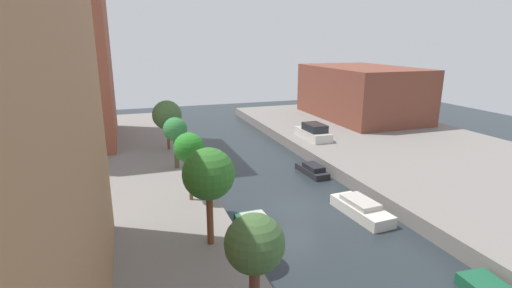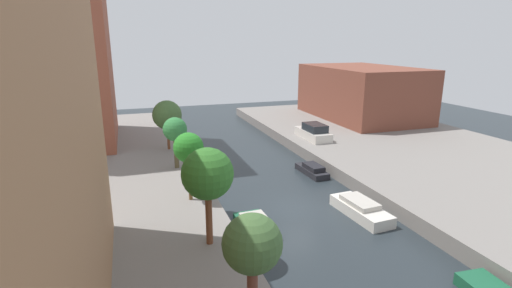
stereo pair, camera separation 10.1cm
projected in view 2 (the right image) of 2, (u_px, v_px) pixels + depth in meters
The scene contains 14 objects.
ground_plane at pixel (297, 208), 24.81m from camera, with size 84.00×84.00×0.00m, color #232B30.
quay_left at pixel (34, 238), 20.06m from camera, with size 20.00×64.00×1.00m, color gray.
quay_right at pixel (477, 176), 29.30m from camera, with size 20.00×64.00×1.00m, color gray.
apartment_tower_far at pixel (46, 22), 34.09m from camera, with size 10.00×12.24×21.94m, color brown.
low_block_right at pixel (361, 92), 48.02m from camera, with size 10.00×15.87×6.29m, color brown.
street_tree_1 at pixel (252, 247), 11.63m from camera, with size 1.87×1.87×4.48m.
street_tree_2 at pixel (207, 175), 17.69m from camera, with size 2.44×2.44×4.76m.
street_tree_3 at pixel (189, 148), 22.85m from camera, with size 1.81×1.81×4.21m.
street_tree_4 at pixel (175, 130), 28.87m from camera, with size 1.81×1.81×3.91m.
street_tree_5 at pixel (167, 115), 33.82m from camera, with size 2.57×2.57×4.38m.
parked_car at pixel (314, 132), 38.05m from camera, with size 1.92×4.69×1.55m.
moored_boat_left_2 at pixel (255, 225), 21.90m from camera, with size 1.75×3.22×0.79m.
moored_boat_right_2 at pixel (361, 209), 23.68m from camera, with size 1.93×4.53×1.00m.
moored_boat_right_3 at pixel (312, 170), 31.00m from camera, with size 1.43×3.61×0.86m.
Camera 2 is at (-9.79, -20.83, 10.49)m, focal length 27.06 mm.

